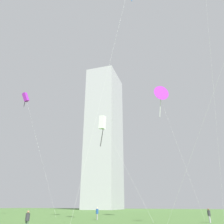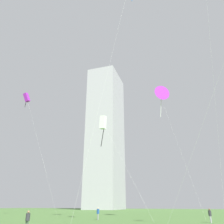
{
  "view_description": "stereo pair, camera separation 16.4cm",
  "coord_description": "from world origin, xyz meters",
  "px_view_note": "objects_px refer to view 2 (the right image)",
  "views": [
    {
      "loc": [
        11.08,
        -11.5,
        2.07
      ],
      "look_at": [
        2.12,
        7.99,
        10.94
      ],
      "focal_mm": 36.21,
      "sensor_mm": 36.0,
      "label": 1
    },
    {
      "loc": [
        11.23,
        -11.43,
        2.07
      ],
      "look_at": [
        2.12,
        7.99,
        10.94
      ],
      "focal_mm": 36.21,
      "sensor_mm": 36.0,
      "label": 2
    }
  ],
  "objects_px": {
    "person_standing_2": "(28,219)",
    "kite_flying_2": "(27,98)",
    "person_standing_1": "(98,213)",
    "kite_flying_0": "(160,95)",
    "kite_flying_7": "(103,123)",
    "distant_highrise_0": "(106,136)",
    "person_standing_3": "(210,215)"
  },
  "relations": [
    {
      "from": "person_standing_2",
      "to": "kite_flying_2",
      "type": "relative_size",
      "value": 0.07
    },
    {
      "from": "person_standing_1",
      "to": "kite_flying_0",
      "type": "distance_m",
      "value": 22.77
    },
    {
      "from": "person_standing_2",
      "to": "kite_flying_7",
      "type": "bearing_deg",
      "value": -98.51
    },
    {
      "from": "kite_flying_7",
      "to": "distant_highrise_0",
      "type": "bearing_deg",
      "value": 116.47
    },
    {
      "from": "person_standing_3",
      "to": "kite_flying_7",
      "type": "bearing_deg",
      "value": 117.72
    },
    {
      "from": "person_standing_3",
      "to": "kite_flying_2",
      "type": "distance_m",
      "value": 40.66
    },
    {
      "from": "person_standing_2",
      "to": "kite_flying_7",
      "type": "distance_m",
      "value": 18.9
    },
    {
      "from": "person_standing_3",
      "to": "kite_flying_2",
      "type": "relative_size",
      "value": 0.07
    },
    {
      "from": "distant_highrise_0",
      "to": "kite_flying_7",
      "type": "bearing_deg",
      "value": -70.61
    },
    {
      "from": "person_standing_1",
      "to": "kite_flying_2",
      "type": "height_order",
      "value": "kite_flying_2"
    },
    {
      "from": "distant_highrise_0",
      "to": "person_standing_1",
      "type": "bearing_deg",
      "value": -71.02
    },
    {
      "from": "person_standing_2",
      "to": "person_standing_3",
      "type": "bearing_deg",
      "value": -136.28
    },
    {
      "from": "person_standing_2",
      "to": "person_standing_3",
      "type": "xyz_separation_m",
      "value": [
        13.99,
        17.13,
        0.03
      ]
    },
    {
      "from": "person_standing_1",
      "to": "kite_flying_2",
      "type": "distance_m",
      "value": 28.8
    },
    {
      "from": "person_standing_3",
      "to": "person_standing_2",
      "type": "bearing_deg",
      "value": 153.23
    },
    {
      "from": "person_standing_2",
      "to": "kite_flying_7",
      "type": "height_order",
      "value": "kite_flying_7"
    },
    {
      "from": "person_standing_3",
      "to": "kite_flying_2",
      "type": "bearing_deg",
      "value": 105.3
    },
    {
      "from": "person_standing_3",
      "to": "kite_flying_2",
      "type": "xyz_separation_m",
      "value": [
        -33.61,
        -1.66,
        22.81
      ]
    },
    {
      "from": "person_standing_2",
      "to": "distant_highrise_0",
      "type": "bearing_deg",
      "value": -74.06
    },
    {
      "from": "kite_flying_2",
      "to": "kite_flying_7",
      "type": "xyz_separation_m",
      "value": [
        19.97,
        -2.05,
        -9.53
      ]
    },
    {
      "from": "kite_flying_0",
      "to": "distant_highrise_0",
      "type": "xyz_separation_m",
      "value": [
        -48.59,
        74.23,
        18.1
      ]
    },
    {
      "from": "person_standing_1",
      "to": "person_standing_3",
      "type": "height_order",
      "value": "person_standing_1"
    },
    {
      "from": "person_standing_1",
      "to": "person_standing_2",
      "type": "distance_m",
      "value": 16.92
    },
    {
      "from": "person_standing_1",
      "to": "distant_highrise_0",
      "type": "xyz_separation_m",
      "value": [
        -38.31,
        78.36,
        38.0
      ]
    },
    {
      "from": "person_standing_1",
      "to": "person_standing_3",
      "type": "xyz_separation_m",
      "value": [
        16.03,
        0.33,
        -0.04
      ]
    },
    {
      "from": "person_standing_1",
      "to": "kite_flying_7",
      "type": "bearing_deg",
      "value": 178.44
    },
    {
      "from": "kite_flying_0",
      "to": "kite_flying_2",
      "type": "height_order",
      "value": "kite_flying_2"
    },
    {
      "from": "kite_flying_7",
      "to": "person_standing_2",
      "type": "bearing_deg",
      "value": -91.47
    },
    {
      "from": "kite_flying_2",
      "to": "person_standing_3",
      "type": "bearing_deg",
      "value": 2.83
    },
    {
      "from": "person_standing_2",
      "to": "kite_flying_0",
      "type": "height_order",
      "value": "kite_flying_0"
    },
    {
      "from": "person_standing_1",
      "to": "kite_flying_7",
      "type": "xyz_separation_m",
      "value": [
        2.39,
        -3.39,
        13.24
      ]
    },
    {
      "from": "person_standing_3",
      "to": "kite_flying_7",
      "type": "height_order",
      "value": "kite_flying_7"
    }
  ]
}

